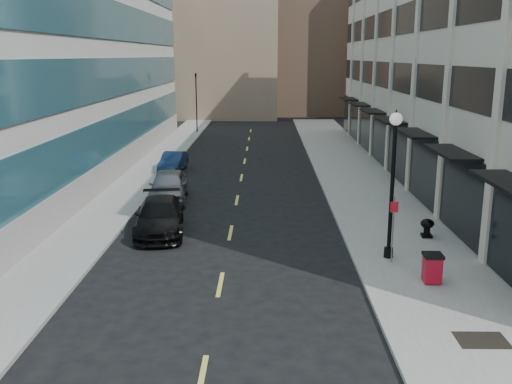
{
  "coord_description": "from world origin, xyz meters",
  "views": [
    {
      "loc": [
        1.56,
        -10.7,
        7.84
      ],
      "look_at": [
        1.21,
        11.26,
        2.57
      ],
      "focal_mm": 40.0,
      "sensor_mm": 36.0,
      "label": 1
    }
  ],
  "objects_px": {
    "car_black_pickup": "(160,216)",
    "sign_post": "(393,221)",
    "traffic_signal": "(196,77)",
    "urn_planter": "(427,226)",
    "car_silver_sedan": "(169,186)",
    "lamppost": "(393,172)",
    "trash_bin": "(432,267)",
    "car_blue_sedan": "(173,162)"
  },
  "relations": [
    {
      "from": "car_blue_sedan",
      "to": "lamppost",
      "type": "xyz_separation_m",
      "value": [
        11.2,
        -17.52,
        2.88
      ]
    },
    {
      "from": "traffic_signal",
      "to": "urn_planter",
      "type": "relative_size",
      "value": 8.57
    },
    {
      "from": "sign_post",
      "to": "urn_planter",
      "type": "bearing_deg",
      "value": 58.73
    },
    {
      "from": "car_silver_sedan",
      "to": "urn_planter",
      "type": "height_order",
      "value": "car_silver_sedan"
    },
    {
      "from": "car_black_pickup",
      "to": "car_silver_sedan",
      "type": "bearing_deg",
      "value": 87.94
    },
    {
      "from": "lamppost",
      "to": "car_black_pickup",
      "type": "bearing_deg",
      "value": 159.84
    },
    {
      "from": "trash_bin",
      "to": "lamppost",
      "type": "height_order",
      "value": "lamppost"
    },
    {
      "from": "trash_bin",
      "to": "lamppost",
      "type": "distance_m",
      "value": 3.92
    },
    {
      "from": "trash_bin",
      "to": "traffic_signal",
      "type": "bearing_deg",
      "value": 108.76
    },
    {
      "from": "car_black_pickup",
      "to": "lamppost",
      "type": "distance_m",
      "value": 10.6
    },
    {
      "from": "sign_post",
      "to": "trash_bin",
      "type": "bearing_deg",
      "value": -60.63
    },
    {
      "from": "lamppost",
      "to": "urn_planter",
      "type": "distance_m",
      "value": 4.46
    },
    {
      "from": "car_black_pickup",
      "to": "urn_planter",
      "type": "bearing_deg",
      "value": -12.09
    },
    {
      "from": "car_black_pickup",
      "to": "sign_post",
      "type": "xyz_separation_m",
      "value": [
        9.6,
        -4.06,
        1.02
      ]
    },
    {
      "from": "car_black_pickup",
      "to": "car_blue_sedan",
      "type": "relative_size",
      "value": 1.3
    },
    {
      "from": "car_blue_sedan",
      "to": "sign_post",
      "type": "relative_size",
      "value": 1.57
    },
    {
      "from": "traffic_signal",
      "to": "sign_post",
      "type": "xyz_separation_m",
      "value": [
        11.9,
        -38.06,
        -3.94
      ]
    },
    {
      "from": "traffic_signal",
      "to": "lamppost",
      "type": "distance_m",
      "value": 39.43
    },
    {
      "from": "car_black_pickup",
      "to": "car_blue_sedan",
      "type": "bearing_deg",
      "value": 88.98
    },
    {
      "from": "trash_bin",
      "to": "urn_planter",
      "type": "relative_size",
      "value": 1.3
    },
    {
      "from": "urn_planter",
      "to": "traffic_signal",
      "type": "bearing_deg",
      "value": 111.98
    },
    {
      "from": "car_silver_sedan",
      "to": "sign_post",
      "type": "distance_m",
      "value": 14.16
    },
    {
      "from": "car_black_pickup",
      "to": "urn_planter",
      "type": "relative_size",
      "value": 6.42
    },
    {
      "from": "traffic_signal",
      "to": "sign_post",
      "type": "relative_size",
      "value": 2.73
    },
    {
      "from": "lamppost",
      "to": "sign_post",
      "type": "bearing_deg",
      "value": -90.0
    },
    {
      "from": "car_silver_sedan",
      "to": "urn_planter",
      "type": "relative_size",
      "value": 6.12
    },
    {
      "from": "traffic_signal",
      "to": "lamppost",
      "type": "bearing_deg",
      "value": -72.4
    },
    {
      "from": "car_silver_sedan",
      "to": "lamppost",
      "type": "distance_m",
      "value": 14.03
    },
    {
      "from": "traffic_signal",
      "to": "car_black_pickup",
      "type": "relative_size",
      "value": 1.33
    },
    {
      "from": "car_black_pickup",
      "to": "car_silver_sedan",
      "type": "distance_m",
      "value": 5.8
    },
    {
      "from": "car_blue_sedan",
      "to": "car_silver_sedan",
      "type": "bearing_deg",
      "value": -79.62
    },
    {
      "from": "sign_post",
      "to": "urn_planter",
      "type": "relative_size",
      "value": 3.13
    },
    {
      "from": "lamppost",
      "to": "car_silver_sedan",
      "type": "bearing_deg",
      "value": 137.52
    },
    {
      "from": "trash_bin",
      "to": "sign_post",
      "type": "bearing_deg",
      "value": 116.42
    },
    {
      "from": "car_silver_sedan",
      "to": "urn_planter",
      "type": "bearing_deg",
      "value": -33.23
    },
    {
      "from": "car_blue_sedan",
      "to": "car_black_pickup",
      "type": "bearing_deg",
      "value": -80.35
    },
    {
      "from": "car_black_pickup",
      "to": "sign_post",
      "type": "relative_size",
      "value": 2.05
    },
    {
      "from": "lamppost",
      "to": "trash_bin",
      "type": "bearing_deg",
      "value": -69.4
    },
    {
      "from": "car_black_pickup",
      "to": "lamppost",
      "type": "relative_size",
      "value": 0.91
    },
    {
      "from": "car_silver_sedan",
      "to": "trash_bin",
      "type": "distance_m",
      "value": 16.24
    },
    {
      "from": "trash_bin",
      "to": "sign_post",
      "type": "relative_size",
      "value": 0.41
    },
    {
      "from": "car_black_pickup",
      "to": "sign_post",
      "type": "distance_m",
      "value": 10.47
    }
  ]
}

